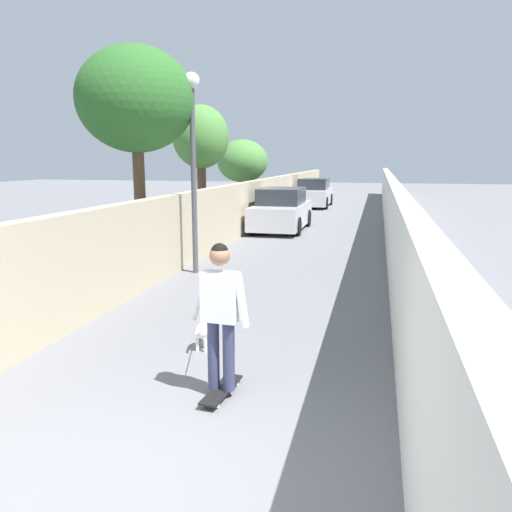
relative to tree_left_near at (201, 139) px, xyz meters
name	(u,v)px	position (x,y,z in m)	size (l,w,h in m)	color
ground_plane	(314,236)	(1.00, -3.66, -3.23)	(80.00, 80.00, 0.00)	slate
wall_left	(226,214)	(-1.00, -1.15, -2.34)	(48.00, 0.30, 1.78)	tan
fence_right	(393,216)	(-1.00, -6.16, -2.27)	(48.00, 0.30, 1.91)	silver
tree_left_near	(201,139)	(0.00, 0.00, 0.00)	(1.85, 1.85, 4.31)	brown
tree_left_mid	(136,101)	(-5.50, -0.48, 0.60)	(2.58, 2.58, 5.00)	brown
tree_left_far	(242,162)	(6.00, 0.21, -0.76)	(2.26, 2.26, 3.43)	#473523
lamp_post	(193,139)	(-5.30, -1.70, -0.21)	(0.36, 0.36, 4.42)	#4C4C51
skateboard	(222,390)	(-11.06, -4.13, -3.16)	(0.82, 0.28, 0.08)	black
person_skateboarder	(220,306)	(-11.06, -4.13, -2.19)	(0.26, 0.71, 1.63)	#333859
dog	(206,329)	(-9.74, -3.49, -2.95)	(1.60, 0.78, 1.06)	white
car_near	(281,211)	(2.15, -2.30, -2.51)	(4.14, 1.80, 1.54)	silver
car_far	(314,194)	(11.68, -2.30, -2.51)	(4.16, 1.80, 1.54)	silver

